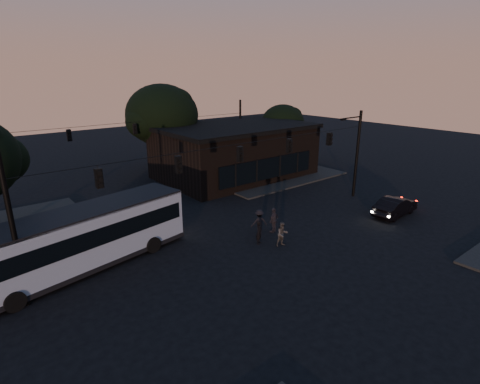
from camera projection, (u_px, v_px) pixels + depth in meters
ground at (282, 255)px, 22.64m from camera, size 120.00×120.00×0.00m
sidewalk_far_right at (268, 174)px, 40.16m from camera, size 14.00×10.00×0.15m
building at (235, 151)px, 39.01m from camera, size 15.40×10.41×5.40m
tree_behind at (162, 115)px, 39.40m from camera, size 7.60×7.60×9.43m
tree_right at (283, 123)px, 45.31m from camera, size 5.20×5.20×6.86m
signal_rig_near at (240, 171)px, 24.23m from camera, size 26.24×0.30×7.50m
signal_rig_far at (136, 141)px, 36.14m from camera, size 26.24×0.30×7.50m
bus at (83, 236)px, 20.63m from camera, size 12.41×4.96×3.41m
car at (395, 206)px, 28.70m from camera, size 4.49×1.75×1.46m
pedestrian_a at (259, 232)px, 23.91m from camera, size 0.69×0.63×1.58m
pedestrian_b at (282, 234)px, 23.59m from camera, size 0.90×0.78×1.61m
pedestrian_c at (274, 220)px, 25.62m from camera, size 1.12×0.71×1.77m
pedestrian_d at (259, 222)px, 25.29m from camera, size 1.29×1.00×1.76m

